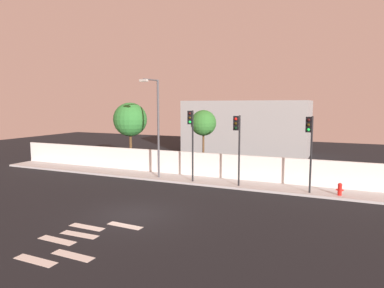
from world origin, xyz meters
The scene contains 12 objects.
ground_plane centered at (0.00, 0.00, 0.00)m, with size 80.00×80.00×0.00m, color black.
sidewalk centered at (0.00, 8.20, 0.07)m, with size 36.00×2.40×0.15m, color #B6B6B6.
perimeter_wall centered at (0.00, 9.49, 1.05)m, with size 36.00×0.18×1.80m, color silver.
crosswalk_marking centered at (-0.32, -3.67, 0.00)m, with size 3.44×4.74×0.01m.
traffic_light_left centered at (0.16, 7.00, 3.80)m, with size 0.51×1.30×5.04m.
traffic_light_center centered at (3.47, 6.86, 3.61)m, with size 0.36×1.54×4.74m.
traffic_light_right centered at (7.89, 6.92, 3.61)m, with size 0.36×1.42×4.75m.
street_lamp_curbside centered at (-2.88, 7.52, 4.39)m, with size 0.62×1.86×7.25m.
fire_hydrant centered at (9.66, 7.62, 0.56)m, with size 0.44×0.26×0.77m.
roadside_tree_leftmost centered at (-7.51, 11.01, 4.27)m, with size 2.97×2.97×5.78m.
roadside_tree_midleft centered at (-0.54, 11.01, 4.11)m, with size 2.06×2.06×5.17m.
low_building_distant centered at (-0.24, 23.49, 3.01)m, with size 13.74×6.00×6.03m, color #999999.
Camera 1 is at (9.45, -14.18, 5.59)m, focal length 31.63 mm.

